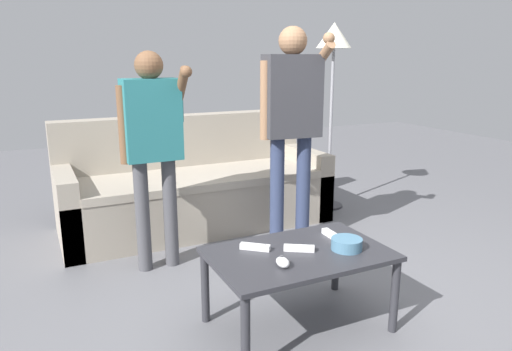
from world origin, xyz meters
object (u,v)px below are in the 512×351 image
Objects in this scene: snack_bowl at (347,244)px; game_remote_wand_spare at (331,235)px; coffee_table at (299,261)px; floor_lamp at (334,52)px; player_left at (153,136)px; game_remote_wand_near at (255,247)px; player_right at (292,113)px; game_remote_nunchuk at (283,262)px; game_remote_wand_far at (299,248)px; couch at (195,189)px.

game_remote_wand_spare is (0.03, 0.18, -0.01)m from snack_bowl.
game_remote_wand_spare reaches higher than coffee_table.
floor_lamp reaches higher than player_left.
floor_lamp is at bearing 58.15° from snack_bowl.
game_remote_wand_near is (-0.19, 0.12, 0.07)m from coffee_table.
player_right is at bearing -2.85° from player_left.
player_right is at bearing 58.61° from game_remote_nunchuk.
game_remote_wand_spare is (0.74, -0.96, -0.46)m from player_left.
player_left is (-1.81, -0.63, -0.54)m from floor_lamp.
game_remote_wand_far is at bearing -30.01° from game_remote_wand_near.
game_remote_nunchuk is 0.21m from game_remote_wand_far.
couch is 1.37× the size of player_right.
coffee_table is 5.98× the size of game_remote_wand_far.
player_right is 1.26m from game_remote_wand_far.
game_remote_wand_far is (-1.33, -1.68, -1.00)m from floor_lamp.
couch is at bearing 83.97° from game_remote_nunchuk.
floor_lamp reaches higher than game_remote_wand_far.
couch reaches higher than snack_bowl.
snack_bowl is 0.18m from game_remote_wand_spare.
player_left is 1.29m from game_remote_wand_spare.
game_remote_wand_near is at bearing 147.54° from coffee_table.
game_remote_wand_far is at bearing -117.50° from player_right.
snack_bowl is 1.41m from player_left.
player_right reaches higher than game_remote_nunchuk.
floor_lamp is (1.50, 1.81, 0.99)m from game_remote_nunchuk.
coffee_table is 0.63× the size of player_left.
floor_lamp is 11.09× the size of game_remote_wand_far.
player_right is at bearing 62.47° from coffee_table.
player_left is (-0.31, 1.18, 0.45)m from game_remote_nunchuk.
snack_bowl is at bearing -25.25° from game_remote_wand_near.
coffee_table is at bearing 161.26° from snack_bowl.
floor_lamp is at bearing 56.05° from game_remote_wand_spare.
coffee_table is 2.40m from floor_lamp.
player_left is at bearing 122.17° from snack_bowl.
game_remote_nunchuk is (-0.20, -1.90, 0.14)m from couch.
couch is at bearing 88.99° from game_remote_wand_far.
player_right is at bearing -140.00° from floor_lamp.
player_right is 1.10m from game_remote_wand_spare.
player_right reaches higher than game_remote_wand_spare.
player_left is at bearing 114.65° from game_remote_wand_far.
floor_lamp reaches higher than snack_bowl.
game_remote_wand_near is 0.23m from game_remote_wand_far.
player_right is at bearing 50.92° from game_remote_wand_near.
player_left is (-0.51, -0.72, 0.60)m from couch.
game_remote_nunchuk is (-0.40, -0.04, -0.01)m from snack_bowl.
game_remote_wand_near is 0.94× the size of game_remote_wand_far.
game_remote_wand_far is (0.20, -0.11, 0.00)m from game_remote_wand_near.
game_remote_nunchuk is 0.57× the size of game_remote_wand_spare.
snack_bowl is 2.30m from floor_lamp.
snack_bowl is at bearing 6.04° from game_remote_nunchuk.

